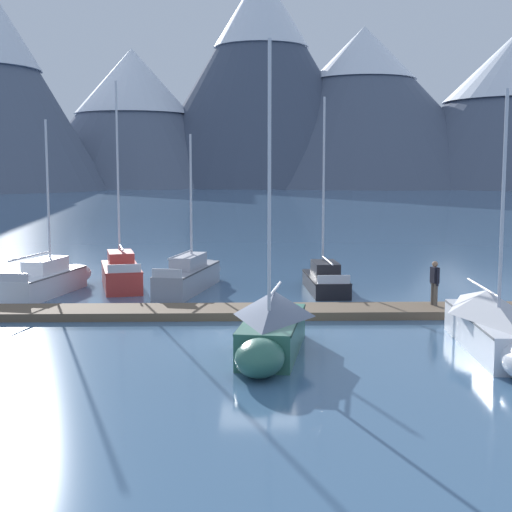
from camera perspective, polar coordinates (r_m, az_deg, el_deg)
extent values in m
plane|color=#426689|center=(23.82, 0.05, -6.52)|extent=(700.00, 700.00, 0.00)
cone|color=slate|center=(215.98, -9.67, 10.44)|extent=(65.57, 65.57, 38.66)
cone|color=white|center=(216.88, -9.73, 13.13)|extent=(32.71, 32.71, 18.37)
cone|color=#424C60|center=(220.24, 0.20, 13.47)|extent=(73.23, 73.23, 61.65)
cone|color=white|center=(223.39, 0.20, 18.53)|extent=(27.51, 27.51, 22.06)
cone|color=#4C566B|center=(221.56, 8.09, 11.31)|extent=(86.43, 86.43, 45.81)
cone|color=white|center=(223.29, 8.15, 15.22)|extent=(30.33, 30.33, 15.31)
cube|color=brown|center=(27.70, 0.01, -4.30)|extent=(22.11, 2.65, 0.30)
cylinder|color=#38383D|center=(26.83, 0.07, -4.73)|extent=(21.18, 0.79, 0.24)
cylinder|color=#38383D|center=(28.59, -0.04, -4.01)|extent=(21.18, 0.79, 0.24)
cube|color=silver|center=(33.22, -16.16, -2.10)|extent=(2.51, 5.56, 0.98)
ellipsoid|color=silver|center=(35.92, -13.91, -1.37)|extent=(1.63, 2.32, 0.93)
cube|color=slate|center=(33.15, -16.19, -1.33)|extent=(2.53, 5.46, 0.06)
cylinder|color=silver|center=(33.35, -15.94, 4.46)|extent=(0.10, 0.10, 6.56)
cylinder|color=silver|center=(32.04, -17.19, -0.02)|extent=(0.77, 3.35, 0.08)
cube|color=white|center=(33.23, -16.10, -0.72)|extent=(1.48, 2.57, 0.61)
cube|color=silver|center=(30.87, -18.45, -1.60)|extent=(1.30, 0.36, 0.36)
cube|color=#B2332D|center=(34.33, -10.54, -1.62)|extent=(2.64, 4.89, 1.03)
ellipsoid|color=#B2332D|center=(36.99, -10.81, -1.02)|extent=(1.80, 2.35, 0.98)
cube|color=#501614|center=(34.27, -10.56, -0.83)|extent=(2.66, 4.81, 0.06)
cylinder|color=silver|center=(34.83, -10.80, 6.27)|extent=(0.10, 0.10, 8.38)
cylinder|color=silver|center=(33.78, -10.55, 0.68)|extent=(0.68, 2.44, 0.08)
cube|color=#C03A35|center=(34.34, -10.59, -0.20)|extent=(1.57, 2.30, 0.66)
cube|color=silver|center=(32.02, -10.31, -0.97)|extent=(1.40, 0.44, 0.36)
cube|color=#93939E|center=(33.18, -5.48, -1.83)|extent=(2.57, 6.08, 1.03)
ellipsoid|color=#93939E|center=(36.33, -3.95, -1.06)|extent=(1.58, 2.26, 0.98)
cube|color=#424247|center=(33.11, -5.49, -1.02)|extent=(2.58, 5.97, 0.06)
cylinder|color=silver|center=(33.44, -5.23, 4.25)|extent=(0.10, 0.10, 5.95)
cylinder|color=silver|center=(32.05, -6.04, 0.12)|extent=(0.75, 3.25, 0.08)
cube|color=#A0A0AB|center=(33.21, -5.42, -0.42)|extent=(1.50, 2.81, 0.58)
cube|color=silver|center=(30.37, -7.08, -1.34)|extent=(1.25, 0.35, 0.36)
cube|color=#336B56|center=(22.18, 1.11, -6.11)|extent=(2.23, 4.93, 1.07)
ellipsoid|color=#336B56|center=(19.59, 0.11, -7.86)|extent=(1.55, 1.94, 1.01)
cube|color=#163027|center=(22.07, 1.11, -4.87)|extent=(2.25, 4.84, 0.06)
cylinder|color=silver|center=(20.78, 0.84, 5.58)|extent=(0.10, 0.10, 7.96)
cylinder|color=silver|center=(22.42, 1.28, -2.59)|extent=(0.48, 2.69, 0.08)
pyramid|color=slate|center=(22.34, 1.23, -3.65)|extent=(2.33, 4.03, 0.74)
cube|color=black|center=(33.05, 5.19, -2.14)|extent=(1.77, 4.72, 0.71)
ellipsoid|color=black|center=(35.59, 4.57, -1.49)|extent=(1.37, 1.67, 0.67)
cube|color=black|center=(33.00, 5.20, -1.61)|extent=(1.81, 4.63, 0.06)
cylinder|color=silver|center=(33.56, 5.04, 5.39)|extent=(0.10, 0.10, 7.92)
cylinder|color=silver|center=(32.41, 5.34, -0.34)|extent=(0.24, 2.80, 0.08)
cube|color=black|center=(33.07, 5.17, -0.98)|extent=(1.17, 2.15, 0.62)
cube|color=silver|center=(30.78, 5.82, -1.82)|extent=(1.36, 0.18, 0.36)
cube|color=white|center=(23.54, 17.40, -5.70)|extent=(1.61, 5.91, 1.04)
cube|color=slate|center=(23.45, 17.45, -4.55)|extent=(1.64, 5.79, 0.06)
cylinder|color=silver|center=(22.29, 18.30, 3.59)|extent=(0.10, 0.10, 6.67)
cylinder|color=silver|center=(24.24, 16.88, -2.32)|extent=(0.19, 3.52, 0.08)
pyramid|color=silver|center=(23.79, 17.19, -3.38)|extent=(1.82, 4.74, 0.73)
cylinder|color=brown|center=(28.95, 13.27, -2.83)|extent=(0.14, 0.14, 0.86)
cylinder|color=brown|center=(28.72, 13.50, -2.91)|extent=(0.14, 0.14, 0.86)
cube|color=black|center=(28.73, 13.43, -1.43)|extent=(0.30, 0.42, 0.60)
sphere|color=#A37556|center=(28.67, 13.45, -0.60)|extent=(0.22, 0.22, 0.22)
cylinder|color=black|center=(28.96, 13.21, -1.50)|extent=(0.09, 0.09, 0.62)
cylinder|color=black|center=(28.51, 13.65, -1.64)|extent=(0.09, 0.09, 0.62)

